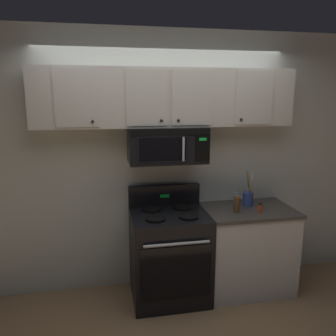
{
  "coord_description": "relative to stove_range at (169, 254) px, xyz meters",
  "views": [
    {
      "loc": [
        -0.61,
        -2.68,
        2.04
      ],
      "look_at": [
        0.0,
        0.49,
        1.35
      ],
      "focal_mm": 36.0,
      "sensor_mm": 36.0,
      "label": 1
    }
  ],
  "objects": [
    {
      "name": "pepper_mill",
      "position": [
        0.67,
        -0.09,
        0.51
      ],
      "size": [
        0.06,
        0.06,
        0.17
      ],
      "primitive_type": "cylinder",
      "color": "brown",
      "rests_on": "counter_segment"
    },
    {
      "name": "back_wall",
      "position": [
        0.0,
        0.37,
        0.88
      ],
      "size": [
        5.2,
        0.1,
        2.7
      ],
      "primitive_type": "cube",
      "color": "silver",
      "rests_on": "ground_plane"
    },
    {
      "name": "stove_range",
      "position": [
        0.0,
        0.0,
        0.0
      ],
      "size": [
        0.76,
        0.69,
        1.12
      ],
      "color": "black",
      "rests_on": "ground_plane"
    },
    {
      "name": "utensil_crock_blue",
      "position": [
        0.87,
        0.1,
        0.53
      ],
      "size": [
        0.11,
        0.11,
        0.39
      ],
      "color": "#384C9E",
      "rests_on": "counter_segment"
    },
    {
      "name": "ground_plane",
      "position": [
        0.0,
        -0.42,
        -0.47
      ],
      "size": [
        8.0,
        8.0,
        0.0
      ],
      "primitive_type": "plane",
      "color": "#93704C"
    },
    {
      "name": "over_range_microwave",
      "position": [
        -0.0,
        0.12,
        1.11
      ],
      "size": [
        0.76,
        0.43,
        0.35
      ],
      "color": "black"
    },
    {
      "name": "spice_jar",
      "position": [
        0.9,
        -0.13,
        0.48
      ],
      "size": [
        0.04,
        0.04,
        0.1
      ],
      "color": "#C64C19",
      "rests_on": "counter_segment"
    },
    {
      "name": "counter_segment",
      "position": [
        0.84,
        0.01,
        -0.02
      ],
      "size": [
        0.93,
        0.65,
        0.9
      ],
      "color": "silver",
      "rests_on": "ground_plane"
    },
    {
      "name": "salt_shaker",
      "position": [
        0.78,
        0.2,
        0.49
      ],
      "size": [
        0.05,
        0.05,
        0.12
      ],
      "color": "white",
      "rests_on": "counter_segment"
    },
    {
      "name": "upper_cabinets",
      "position": [
        -0.0,
        0.15,
        1.56
      ],
      "size": [
        2.5,
        0.36,
        0.55
      ],
      "color": "#BCB7AD"
    }
  ]
}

